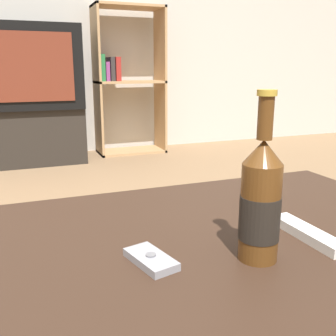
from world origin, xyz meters
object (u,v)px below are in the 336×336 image
(cell_phone, at_px, (151,259))
(bookshelf, at_px, (126,80))
(television, at_px, (21,67))
(tv_stand, at_px, (27,136))
(remote_control, at_px, (308,233))
(beer_bottle, at_px, (260,202))

(cell_phone, bearing_deg, bookshelf, 61.58)
(television, xyz_separation_m, bookshelf, (0.85, 0.09, -0.10))
(tv_stand, xyz_separation_m, bookshelf, (0.85, 0.09, 0.43))
(bookshelf, relative_size, cell_phone, 10.89)
(tv_stand, xyz_separation_m, remote_control, (0.45, -2.73, 0.21))
(television, bearing_deg, cell_phone, -87.29)
(bookshelf, bearing_deg, beer_bottle, -100.79)
(television, bearing_deg, bookshelf, 6.14)
(television, relative_size, cell_phone, 7.64)
(beer_bottle, bearing_deg, tv_stand, 96.41)
(beer_bottle, distance_m, remote_control, 0.17)
(television, distance_m, cell_phone, 2.73)
(beer_bottle, bearing_deg, remote_control, 14.42)
(tv_stand, height_order, remote_control, tv_stand)
(remote_control, bearing_deg, television, 98.96)
(television, distance_m, beer_bottle, 2.79)
(tv_stand, xyz_separation_m, television, (-0.00, -0.00, 0.53))
(tv_stand, height_order, cell_phone, tv_stand)
(television, bearing_deg, remote_control, -80.57)
(television, distance_m, remote_control, 2.78)
(tv_stand, xyz_separation_m, cell_phone, (0.13, -2.71, 0.20))
(tv_stand, distance_m, cell_phone, 2.72)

